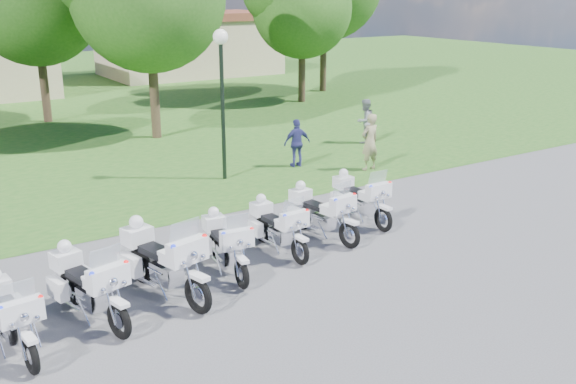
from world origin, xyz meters
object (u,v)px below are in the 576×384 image
bystander_b (365,121)px  bystander_c (297,143)px  motorcycle_3 (225,243)px  motorcycle_1 (88,284)px  motorcycle_2 (162,260)px  motorcycle_5 (321,212)px  motorcycle_0 (10,315)px  lamp_post (221,68)px  motorcycle_6 (360,197)px  motorcycle_4 (277,226)px  bystander_a (370,142)px

bystander_b → bystander_c: (-4.01, -1.46, -0.04)m
motorcycle_3 → motorcycle_1: bearing=16.8°
motorcycle_1 → bystander_c: bystander_c is taller
motorcycle_3 → bystander_c: size_ratio=1.37×
motorcycle_2 → motorcycle_5: motorcycle_2 is taller
motorcycle_0 → motorcycle_5: motorcycle_5 is taller
motorcycle_1 → lamp_post: (6.03, 6.53, 2.70)m
lamp_post → motorcycle_5: bearing=-93.5°
motorcycle_5 → bystander_c: size_ratio=1.40×
motorcycle_6 → bystander_b: bystander_b is taller
motorcycle_6 → motorcycle_2: bearing=11.6°
motorcycle_3 → bystander_c: bearing=-126.5°
motorcycle_4 → motorcycle_5: (1.31, 0.19, 0.03)m
motorcycle_3 → bystander_a: (7.46, 4.43, 0.31)m
motorcycle_5 → lamp_post: bearing=-102.6°
motorcycle_5 → bystander_a: bystander_a is taller
motorcycle_4 → bystander_b: size_ratio=1.27×
bystander_a → bystander_b: (2.29, 3.05, -0.08)m
motorcycle_2 → motorcycle_4: bearing=179.1°
motorcycle_3 → motorcycle_5: 2.80m
motorcycle_3 → motorcycle_4: bearing=-160.5°
motorcycle_5 → motorcycle_4: bearing=-0.9°
motorcycle_6 → bystander_a: bystander_a is taller
lamp_post → motorcycle_3: bearing=-117.1°
motorcycle_2 → bystander_c: (7.23, 6.34, 0.07)m
bystander_a → bystander_b: 3.82m
motorcycle_2 → motorcycle_3: size_ratio=1.17×
motorcycle_4 → lamp_post: 6.55m
motorcycle_0 → bystander_b: (14.02, 8.32, 0.23)m
motorcycle_6 → lamp_post: (-1.12, 5.15, 2.74)m
motorcycle_1 → motorcycle_2: motorcycle_2 is taller
motorcycle_2 → motorcycle_6: 5.83m
lamp_post → motorcycle_1: bearing=-132.7°
motorcycle_3 → motorcycle_5: size_ratio=0.98×
motorcycle_6 → bystander_c: 5.37m
motorcycle_2 → motorcycle_5: (4.24, 0.83, -0.09)m
motorcycle_0 → motorcycle_4: 5.83m
motorcycle_2 → bystander_c: bearing=-152.0°
motorcycle_2 → motorcycle_4: 3.01m
bystander_a → motorcycle_0: bearing=19.9°
motorcycle_0 → motorcycle_6: bearing=-174.5°
motorcycle_2 → bystander_b: bearing=-158.5°
motorcycle_0 → motorcycle_6: 8.65m
motorcycle_0 → motorcycle_2: motorcycle_2 is taller
lamp_post → motorcycle_6: bearing=-77.8°
motorcycle_2 → motorcycle_6: motorcycle_2 is taller
motorcycle_1 → motorcycle_6: size_ratio=1.06×
motorcycle_0 → bystander_b: bearing=-155.3°
motorcycle_5 → lamp_post: size_ratio=0.49×
bystander_c → lamp_post: bearing=7.6°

